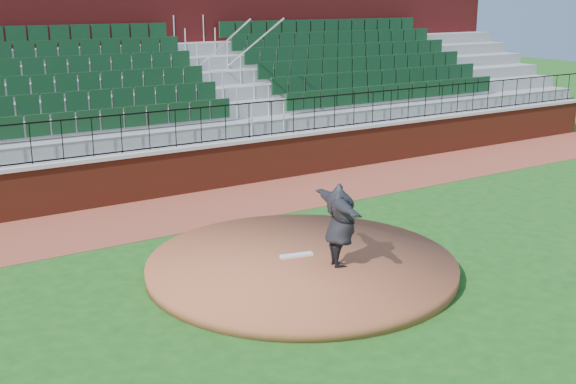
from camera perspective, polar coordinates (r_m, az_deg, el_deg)
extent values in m
plane|color=#184C15|center=(14.13, 3.34, -6.44)|extent=(90.00, 90.00, 0.00)
cube|color=brown|center=(18.50, -6.61, -1.20)|extent=(34.00, 3.20, 0.01)
cube|color=maroon|center=(19.75, -8.75, 1.56)|extent=(34.00, 0.35, 1.20)
cube|color=#B7B7B7|center=(19.61, -8.82, 3.40)|extent=(34.00, 0.45, 0.10)
cube|color=maroon|center=(24.48, -14.41, 9.00)|extent=(34.00, 0.50, 5.50)
cylinder|color=brown|center=(14.13, 1.08, -5.86)|extent=(6.04, 6.04, 0.25)
cube|color=silver|center=(14.26, 0.69, -5.03)|extent=(0.68, 0.31, 0.04)
imported|color=black|center=(13.55, 4.14, -2.64)|extent=(1.04, 2.07, 1.63)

